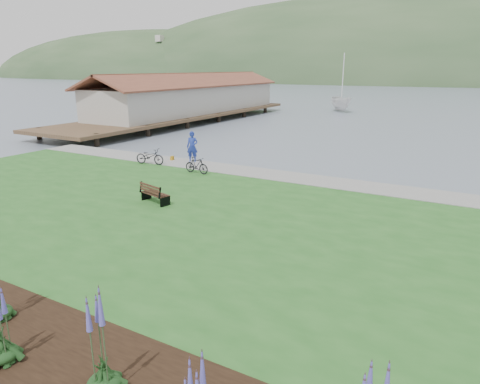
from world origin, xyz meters
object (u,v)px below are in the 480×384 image
object	(u,v)px
person	(192,144)
bicycle_a	(150,156)
park_bench	(153,193)
sailboat	(341,112)

from	to	relation	value
person	bicycle_a	world-z (taller)	person
park_bench	bicycle_a	xyz separation A→B (m)	(-5.26, 5.84, 0.04)
park_bench	sailboat	xyz separation A→B (m)	(-5.88, 46.86, -0.84)
park_bench	bicycle_a	bearing A→B (deg)	146.90
person	park_bench	bearing A→B (deg)	-87.59
person	sailboat	bearing A→B (deg)	71.86
person	bicycle_a	xyz separation A→B (m)	(-1.83, -1.81, -0.62)
park_bench	sailboat	distance (m)	47.24
person	bicycle_a	size ratio (longest dim) A/B	1.20
park_bench	bicycle_a	distance (m)	7.86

